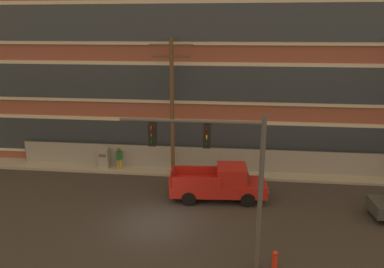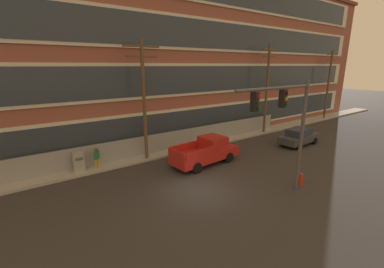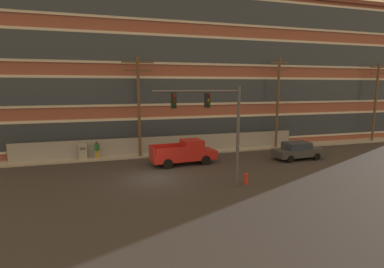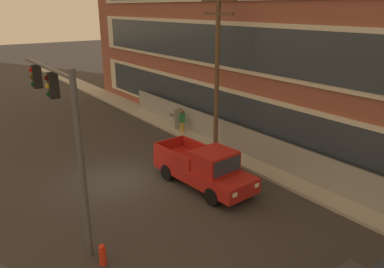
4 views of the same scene
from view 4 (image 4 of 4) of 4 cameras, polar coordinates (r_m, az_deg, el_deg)
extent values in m
plane|color=#333030|center=(19.07, -11.92, -7.02)|extent=(160.00, 160.00, 0.00)
cube|color=#9E9B93|center=(22.60, 4.93, -2.27)|extent=(80.00, 1.89, 0.16)
cube|color=beige|center=(18.21, 22.07, -2.02)|extent=(49.76, 0.10, 2.79)
cube|color=#2D3844|center=(18.16, 21.97, -2.06)|extent=(47.60, 0.06, 2.33)
cube|color=beige|center=(17.31, 23.65, 10.08)|extent=(49.76, 0.10, 2.79)
cube|color=#2D3844|center=(17.26, 23.54, 10.07)|extent=(47.60, 0.06, 2.33)
cube|color=gray|center=(20.83, 10.01, -2.06)|extent=(27.20, 0.04, 1.72)
cylinder|color=#4C4C51|center=(31.36, -8.01, 5.12)|extent=(0.06, 0.06, 1.72)
cylinder|color=#4C4C51|center=(20.54, 10.15, 0.19)|extent=(27.20, 0.05, 0.05)
cylinder|color=#4C4C51|center=(12.54, -16.43, -5.21)|extent=(0.20, 0.20, 6.47)
cylinder|color=#4C4C51|center=(14.28, -21.35, 9.48)|extent=(5.45, 0.14, 0.14)
cube|color=black|center=(13.77, -20.38, 6.96)|extent=(0.28, 0.32, 0.90)
cylinder|color=#4B0807|center=(13.68, -21.23, 7.98)|extent=(0.04, 0.18, 0.18)
cylinder|color=gold|center=(13.73, -21.10, 6.84)|extent=(0.04, 0.18, 0.18)
cylinder|color=#0A4011|center=(13.78, -20.96, 5.70)|extent=(0.04, 0.18, 0.18)
cube|color=black|center=(15.77, -22.55, 8.07)|extent=(0.28, 0.32, 0.90)
cylinder|color=red|center=(15.69, -23.31, 8.97)|extent=(0.04, 0.18, 0.18)
cylinder|color=#503E08|center=(15.73, -23.18, 7.97)|extent=(0.04, 0.18, 0.18)
cylinder|color=#0A4011|center=(15.78, -23.05, 6.97)|extent=(0.04, 0.18, 0.18)
cube|color=#AD1E19|center=(17.88, 1.67, -5.75)|extent=(5.57, 2.34, 0.70)
cube|color=#AD1E19|center=(17.04, 3.40, -4.08)|extent=(1.76, 1.91, 0.92)
cube|color=#283342|center=(16.49, 5.40, -4.93)|extent=(0.18, 1.60, 0.69)
cube|color=#AD1E19|center=(19.04, 1.30, -2.12)|extent=(2.72, 0.32, 0.56)
cube|color=#AD1E19|center=(17.97, -3.10, -3.45)|extent=(2.72, 0.32, 0.56)
cube|color=#AD1E19|center=(19.57, -3.54, -1.56)|extent=(0.24, 1.87, 0.56)
cylinder|color=black|center=(17.55, 7.45, -7.66)|extent=(0.82, 0.32, 0.80)
cylinder|color=black|center=(16.41, 3.13, -9.50)|extent=(0.82, 0.32, 0.80)
cylinder|color=black|center=(19.68, 0.45, -4.47)|extent=(0.82, 0.32, 0.80)
cylinder|color=black|center=(18.67, -3.76, -5.86)|extent=(0.82, 0.32, 0.80)
cube|color=white|center=(16.56, 9.84, -7.72)|extent=(0.08, 0.24, 0.16)
cube|color=white|center=(15.64, 6.55, -9.23)|extent=(0.08, 0.24, 0.16)
cylinder|color=brown|center=(21.19, 3.81, 8.81)|extent=(0.26, 0.26, 9.03)
cube|color=brown|center=(20.88, 4.06, 19.73)|extent=(2.78, 0.14, 0.14)
cube|color=brown|center=(20.88, 4.02, 17.81)|extent=(2.36, 0.14, 0.14)
cube|color=#939993|center=(26.15, -2.60, 2.37)|extent=(0.71, 0.55, 1.58)
cube|color=#515151|center=(25.91, -3.13, 2.93)|extent=(0.50, 0.02, 0.20)
cylinder|color=#B7932D|center=(25.28, -1.62, 0.93)|extent=(0.14, 0.14, 0.85)
cylinder|color=#B7932D|center=(25.14, -1.39, 0.83)|extent=(0.14, 0.14, 0.85)
cube|color=#236B38|center=(24.99, -1.52, 2.46)|extent=(0.44, 0.46, 0.60)
sphere|color=brown|center=(24.88, -1.53, 3.39)|extent=(0.24, 0.24, 0.24)
cylinder|color=red|center=(13.43, -13.44, -17.74)|extent=(0.24, 0.24, 0.58)
sphere|color=red|center=(13.21, -13.57, -16.42)|extent=(0.22, 0.22, 0.22)
camera|label=1|loc=(15.69, -77.78, 9.39)|focal=35.00mm
camera|label=2|loc=(24.68, -46.82, 10.89)|focal=24.00mm
camera|label=3|loc=(23.59, -71.01, 2.01)|focal=28.00mm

